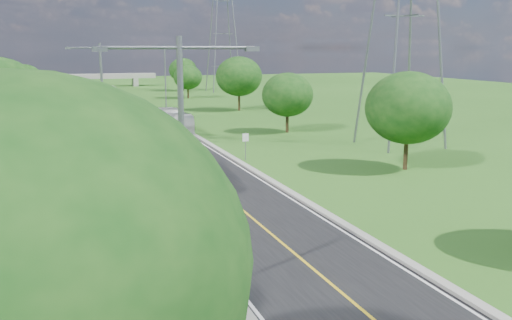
{
  "coord_description": "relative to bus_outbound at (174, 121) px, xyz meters",
  "views": [
    {
      "loc": [
        -10.32,
        -8.02,
        9.6
      ],
      "look_at": [
        0.95,
        23.43,
        3.0
      ],
      "focal_mm": 40.0,
      "sensor_mm": 36.0,
      "label": 1
    }
  ],
  "objects": [
    {
      "name": "tree_re",
      "position": [
        11.87,
        43.95,
        2.66
      ],
      "size": [
        5.46,
        5.46,
        6.35
      ],
      "color": "black",
      "rests_on": "ground"
    },
    {
      "name": "ground",
      "position": [
        -2.63,
        3.95,
        -1.37
      ],
      "size": [
        260.0,
        260.0,
        0.0
      ],
      "primitive_type": "plane",
      "color": "#285718",
      "rests_on": "ground"
    },
    {
      "name": "tree_rb",
      "position": [
        13.37,
        -26.05,
        3.59
      ],
      "size": [
        6.72,
        6.72,
        7.82
      ],
      "color": "black",
      "rests_on": "ground"
    },
    {
      "name": "tree_rf",
      "position": [
        15.37,
        63.95,
        3.28
      ],
      "size": [
        6.3,
        6.3,
        7.33
      ],
      "color": "black",
      "rests_on": "ground"
    },
    {
      "name": "bus_outbound",
      "position": [
        0.0,
        0.0,
        0.0
      ],
      "size": [
        2.72,
        9.48,
        2.61
      ],
      "primitive_type": "imported",
      "rotation": [
        0.0,
        0.0,
        3.2
      ],
      "color": "silver",
      "rests_on": "road"
    },
    {
      "name": "speed_limit_sign",
      "position": [
        2.57,
        -18.06,
        0.24
      ],
      "size": [
        0.55,
        0.09,
        2.4
      ],
      "color": "slate",
      "rests_on": "ground"
    },
    {
      "name": "streetlight_mid_left",
      "position": [
        -8.63,
        -11.05,
        4.58
      ],
      "size": [
        5.9,
        0.25,
        10.0
      ],
      "color": "slate",
      "rests_on": "ground"
    },
    {
      "name": "power_tower_far",
      "position": [
        23.37,
        58.95,
        12.64
      ],
      "size": [
        9.0,
        6.4,
        28.0
      ],
      "color": "slate",
      "rests_on": "ground"
    },
    {
      "name": "tree_rd",
      "position": [
        14.37,
        19.95,
        3.9
      ],
      "size": [
        7.14,
        7.14,
        8.3
      ],
      "color": "black",
      "rests_on": "ground"
    },
    {
      "name": "power_tower_near",
      "position": [
        19.37,
        -16.05,
        12.64
      ],
      "size": [
        9.0,
        6.4,
        28.0
      ],
      "color": "slate",
      "rests_on": "ground"
    },
    {
      "name": "tree_lf",
      "position": [
        -13.63,
        -54.05,
        4.52
      ],
      "size": [
        7.98,
        7.98,
        9.28
      ],
      "color": "black",
      "rests_on": "ground"
    },
    {
      "name": "bus_inbound",
      "position": [
        -4.59,
        -24.87,
        0.2
      ],
      "size": [
        3.58,
        10.97,
        3.0
      ],
      "primitive_type": "imported",
      "rotation": [
        0.0,
        0.0,
        -0.1
      ],
      "color": "white",
      "rests_on": "road"
    },
    {
      "name": "streetlight_far_right",
      "position": [
        3.37,
        21.95,
        4.58
      ],
      "size": [
        5.9,
        0.25,
        10.0
      ],
      "color": "slate",
      "rests_on": "ground"
    },
    {
      "name": "curb_left",
      "position": [
        -6.88,
        9.95,
        -1.26
      ],
      "size": [
        0.5,
        150.0,
        0.22
      ],
      "primitive_type": "cube",
      "color": "gray",
      "rests_on": "ground"
    },
    {
      "name": "tree_le",
      "position": [
        -17.13,
        41.95,
        2.97
      ],
      "size": [
        5.88,
        5.88,
        6.84
      ],
      "color": "black",
      "rests_on": "ground"
    },
    {
      "name": "streetlight_near_left",
      "position": [
        -8.63,
        -44.05,
        4.58
      ],
      "size": [
        5.9,
        0.25,
        10.0
      ],
      "color": "slate",
      "rests_on": "ground"
    },
    {
      "name": "tree_rc",
      "position": [
        12.37,
        -4.05,
        2.97
      ],
      "size": [
        5.88,
        5.88,
        6.84
      ],
      "color": "black",
      "rests_on": "ground"
    },
    {
      "name": "overpass",
      "position": [
        -2.63,
        83.95,
        1.05
      ],
      "size": [
        30.0,
        3.0,
        3.2
      ],
      "color": "gray",
      "rests_on": "ground"
    },
    {
      "name": "curb_right",
      "position": [
        1.62,
        9.95,
        -1.26
      ],
      "size": [
        0.5,
        150.0,
        0.22
      ],
      "primitive_type": "cube",
      "color": "gray",
      "rests_on": "ground"
    },
    {
      "name": "road",
      "position": [
        -2.63,
        9.95,
        -1.34
      ],
      "size": [
        8.0,
        150.0,
        0.06
      ],
      "primitive_type": "cube",
      "color": "black",
      "rests_on": "ground"
    }
  ]
}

